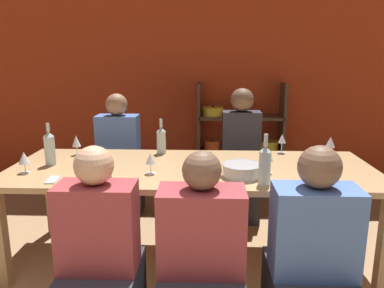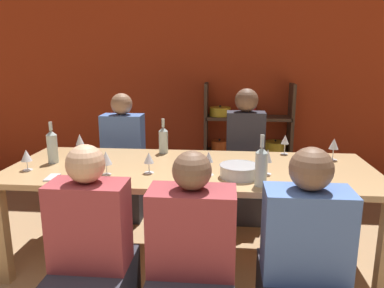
{
  "view_description": "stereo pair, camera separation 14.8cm",
  "coord_description": "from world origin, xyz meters",
  "px_view_note": "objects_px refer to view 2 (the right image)",
  "views": [
    {
      "loc": [
        0.25,
        -0.76,
        1.56
      ],
      "look_at": [
        0.14,
        2.01,
        0.91
      ],
      "focal_mm": 35.0,
      "sensor_mm": 36.0,
      "label": 1
    },
    {
      "loc": [
        0.4,
        -0.75,
        1.56
      ],
      "look_at": [
        0.14,
        2.01,
        0.91
      ],
      "focal_mm": 35.0,
      "sensor_mm": 36.0,
      "label": 2
    }
  ],
  "objects_px": {
    "wine_glass_empty_b": "(106,158)",
    "person_near_a": "(93,271)",
    "wine_bottle_green": "(261,166)",
    "mixing_bowl": "(239,170)",
    "person_near_c": "(192,276)",
    "wine_glass_white_a": "(26,156)",
    "wine_glass_red_b": "(149,159)",
    "wine_bottle_dark": "(163,139)",
    "wine_glass_red_e": "(209,158)",
    "person_far_b": "(124,171)",
    "wine_glass_empty_a": "(268,157)",
    "dining_table": "(191,176)",
    "person_near_b": "(303,279)",
    "wine_glass_red_c": "(285,140)",
    "wine_glass_red_d": "(334,145)",
    "shelf_unit": "(246,148)",
    "wine_glass_red_a": "(80,140)",
    "person_far_a": "(244,171)",
    "wine_bottle_amber": "(52,146)",
    "cell_phone": "(52,177)"
  },
  "relations": [
    {
      "from": "wine_glass_red_d",
      "to": "wine_bottle_green",
      "type": "bearing_deg",
      "value": -133.19
    },
    {
      "from": "shelf_unit",
      "to": "wine_glass_red_d",
      "type": "bearing_deg",
      "value": -67.2
    },
    {
      "from": "wine_glass_white_a",
      "to": "wine_glass_empty_b",
      "type": "xyz_separation_m",
      "value": [
        0.6,
        -0.05,
        0.01
      ]
    },
    {
      "from": "wine_glass_red_b",
      "to": "wine_glass_red_d",
      "type": "distance_m",
      "value": 1.46
    },
    {
      "from": "shelf_unit",
      "to": "wine_glass_empty_b",
      "type": "distance_m",
      "value": 2.27
    },
    {
      "from": "wine_glass_empty_a",
      "to": "dining_table",
      "type": "bearing_deg",
      "value": 166.15
    },
    {
      "from": "dining_table",
      "to": "wine_glass_white_a",
      "type": "relative_size",
      "value": 17.67
    },
    {
      "from": "dining_table",
      "to": "wine_glass_empty_a",
      "type": "distance_m",
      "value": 0.6
    },
    {
      "from": "wine_bottle_amber",
      "to": "person_far_b",
      "type": "bearing_deg",
      "value": 67.62
    },
    {
      "from": "wine_bottle_dark",
      "to": "wine_glass_red_e",
      "type": "height_order",
      "value": "wine_bottle_dark"
    },
    {
      "from": "shelf_unit",
      "to": "mixing_bowl",
      "type": "relative_size",
      "value": 4.66
    },
    {
      "from": "wine_bottle_amber",
      "to": "wine_glass_red_e",
      "type": "height_order",
      "value": "wine_bottle_amber"
    },
    {
      "from": "person_near_b",
      "to": "wine_glass_red_c",
      "type": "bearing_deg",
      "value": 86.88
    },
    {
      "from": "wine_glass_red_e",
      "to": "person_near_a",
      "type": "bearing_deg",
      "value": -131.24
    },
    {
      "from": "wine_glass_red_a",
      "to": "person_near_a",
      "type": "distance_m",
      "value": 1.36
    },
    {
      "from": "wine_bottle_dark",
      "to": "wine_bottle_green",
      "type": "bearing_deg",
      "value": -45.65
    },
    {
      "from": "cell_phone",
      "to": "person_far_b",
      "type": "relative_size",
      "value": 0.13
    },
    {
      "from": "shelf_unit",
      "to": "dining_table",
      "type": "relative_size",
      "value": 0.47
    },
    {
      "from": "wine_glass_white_a",
      "to": "wine_glass_red_b",
      "type": "height_order",
      "value": "wine_glass_white_a"
    },
    {
      "from": "wine_bottle_amber",
      "to": "person_near_c",
      "type": "xyz_separation_m",
      "value": [
        1.15,
        -0.85,
        -0.5
      ]
    },
    {
      "from": "wine_glass_white_a",
      "to": "wine_glass_red_b",
      "type": "distance_m",
      "value": 0.89
    },
    {
      "from": "wine_glass_red_a",
      "to": "person_far_a",
      "type": "distance_m",
      "value": 1.55
    },
    {
      "from": "dining_table",
      "to": "person_near_c",
      "type": "height_order",
      "value": "person_near_c"
    },
    {
      "from": "wine_bottle_green",
      "to": "person_near_a",
      "type": "relative_size",
      "value": 0.29
    },
    {
      "from": "wine_bottle_amber",
      "to": "person_near_a",
      "type": "relative_size",
      "value": 0.29
    },
    {
      "from": "wine_glass_red_e",
      "to": "person_far_a",
      "type": "bearing_deg",
      "value": 73.65
    },
    {
      "from": "wine_glass_red_b",
      "to": "wine_glass_red_d",
      "type": "bearing_deg",
      "value": 18.67
    },
    {
      "from": "wine_glass_red_d",
      "to": "person_near_c",
      "type": "bearing_deg",
      "value": -131.96
    },
    {
      "from": "wine_bottle_dark",
      "to": "wine_glass_red_b",
      "type": "distance_m",
      "value": 0.57
    },
    {
      "from": "person_far_a",
      "to": "person_near_c",
      "type": "bearing_deg",
      "value": 78.04
    },
    {
      "from": "person_near_b",
      "to": "wine_glass_empty_b",
      "type": "bearing_deg",
      "value": 154.24
    },
    {
      "from": "mixing_bowl",
      "to": "shelf_unit",
      "type": "bearing_deg",
      "value": 85.59
    },
    {
      "from": "wine_glass_white_a",
      "to": "person_near_a",
      "type": "xyz_separation_m",
      "value": [
        0.7,
        -0.68,
        -0.46
      ]
    },
    {
      "from": "wine_glass_red_d",
      "to": "person_far_b",
      "type": "relative_size",
      "value": 0.14
    },
    {
      "from": "cell_phone",
      "to": "wine_glass_red_b",
      "type": "bearing_deg",
      "value": 15.41
    },
    {
      "from": "mixing_bowl",
      "to": "person_far_b",
      "type": "xyz_separation_m",
      "value": [
        -1.09,
        1.03,
        -0.36
      ]
    },
    {
      "from": "wine_glass_red_c",
      "to": "wine_glass_empty_b",
      "type": "relative_size",
      "value": 0.98
    },
    {
      "from": "dining_table",
      "to": "person_near_a",
      "type": "height_order",
      "value": "person_near_a"
    },
    {
      "from": "wine_glass_red_a",
      "to": "wine_glass_white_a",
      "type": "bearing_deg",
      "value": -111.78
    },
    {
      "from": "person_near_c",
      "to": "shelf_unit",
      "type": "bearing_deg",
      "value": 80.83
    },
    {
      "from": "wine_glass_red_c",
      "to": "wine_glass_red_d",
      "type": "relative_size",
      "value": 0.93
    },
    {
      "from": "shelf_unit",
      "to": "wine_glass_red_a",
      "type": "bearing_deg",
      "value": -135.96
    },
    {
      "from": "dining_table",
      "to": "wine_glass_empty_b",
      "type": "distance_m",
      "value": 0.64
    },
    {
      "from": "person_far_b",
      "to": "wine_glass_empty_a",
      "type": "bearing_deg",
      "value": 143.75
    },
    {
      "from": "wine_bottle_dark",
      "to": "person_far_b",
      "type": "xyz_separation_m",
      "value": [
        -0.47,
        0.42,
        -0.43
      ]
    },
    {
      "from": "wine_glass_empty_b",
      "to": "person_near_a",
      "type": "distance_m",
      "value": 0.79
    },
    {
      "from": "wine_glass_red_a",
      "to": "person_far_a",
      "type": "xyz_separation_m",
      "value": [
        1.41,
        0.53,
        -0.39
      ]
    },
    {
      "from": "mixing_bowl",
      "to": "person_near_c",
      "type": "height_order",
      "value": "person_near_c"
    },
    {
      "from": "wine_glass_red_b",
      "to": "person_far_b",
      "type": "xyz_separation_m",
      "value": [
        -0.46,
        0.99,
        -0.41
      ]
    },
    {
      "from": "wine_glass_empty_b",
      "to": "person_near_a",
      "type": "relative_size",
      "value": 0.15
    }
  ]
}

